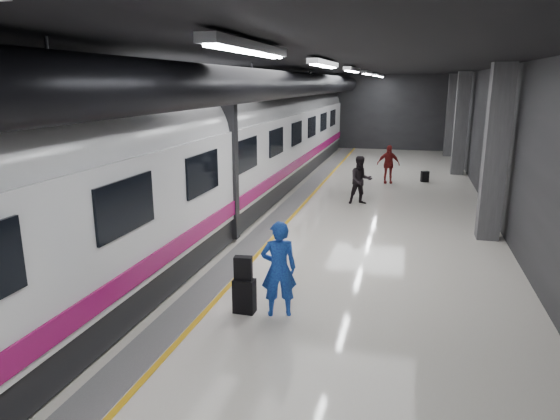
% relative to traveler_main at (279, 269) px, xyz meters
% --- Properties ---
extents(ground, '(40.00, 40.00, 0.00)m').
position_rel_traveler_main_xyz_m(ground, '(-0.35, 3.78, -0.86)').
color(ground, silver).
rests_on(ground, ground).
extents(platform_hall, '(10.02, 40.02, 4.51)m').
position_rel_traveler_main_xyz_m(platform_hall, '(-0.64, 4.73, 2.67)').
color(platform_hall, black).
rests_on(platform_hall, ground).
extents(train, '(3.05, 38.00, 4.05)m').
position_rel_traveler_main_xyz_m(train, '(-3.60, 3.78, 1.21)').
color(train, black).
rests_on(train, ground).
extents(traveler_main, '(0.73, 0.60, 1.73)m').
position_rel_traveler_main_xyz_m(traveler_main, '(0.00, 0.00, 0.00)').
color(traveler_main, blue).
rests_on(traveler_main, ground).
extents(suitcase_main, '(0.39, 0.25, 0.63)m').
position_rel_traveler_main_xyz_m(suitcase_main, '(-0.62, -0.07, -0.55)').
color(suitcase_main, black).
rests_on(suitcase_main, ground).
extents(shoulder_bag, '(0.33, 0.21, 0.42)m').
position_rel_traveler_main_xyz_m(shoulder_bag, '(-0.64, -0.05, -0.03)').
color(shoulder_bag, black).
rests_on(shoulder_bag, suitcase_main).
extents(traveler_far_a, '(0.97, 0.87, 1.64)m').
position_rel_traveler_main_xyz_m(traveler_far_a, '(0.54, 8.80, -0.04)').
color(traveler_far_a, black).
rests_on(traveler_far_a, ground).
extents(traveler_far_b, '(0.97, 0.54, 1.56)m').
position_rel_traveler_main_xyz_m(traveler_far_b, '(1.26, 12.79, -0.08)').
color(traveler_far_b, maroon).
rests_on(traveler_far_b, ground).
extents(suitcase_far, '(0.35, 0.29, 0.45)m').
position_rel_traveler_main_xyz_m(suitcase_far, '(2.76, 13.43, -0.64)').
color(suitcase_far, black).
rests_on(suitcase_far, ground).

